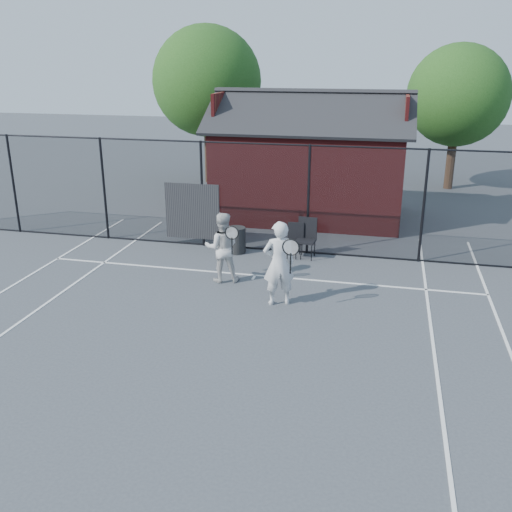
% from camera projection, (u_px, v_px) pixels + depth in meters
% --- Properties ---
extents(ground, '(80.00, 80.00, 0.00)m').
position_uv_depth(ground, '(221.00, 328.00, 11.45)').
color(ground, '#404449').
rests_on(ground, ground).
extents(court_lines, '(11.02, 18.00, 0.01)m').
position_uv_depth(court_lines, '(201.00, 360.00, 10.23)').
color(court_lines, white).
rests_on(court_lines, ground).
extents(fence, '(22.04, 3.00, 3.00)m').
position_uv_depth(fence, '(261.00, 200.00, 15.63)').
color(fence, black).
rests_on(fence, ground).
extents(clubhouse, '(6.50, 4.36, 4.19)m').
position_uv_depth(clubhouse, '(310.00, 169.00, 19.08)').
color(clubhouse, maroon).
rests_on(clubhouse, ground).
extents(tree_left, '(4.48, 4.48, 6.44)m').
position_uv_depth(tree_left, '(207.00, 81.00, 23.43)').
color(tree_left, '#2F2013').
rests_on(tree_left, ground).
extents(tree_right, '(3.97, 3.97, 5.70)m').
position_uv_depth(tree_right, '(458.00, 96.00, 22.38)').
color(tree_right, '#2F2013').
rests_on(tree_right, ground).
extents(player_front, '(0.90, 0.73, 1.89)m').
position_uv_depth(player_front, '(279.00, 263.00, 12.27)').
color(player_front, silver).
rests_on(player_front, ground).
extents(player_back, '(1.00, 0.86, 1.70)m').
position_uv_depth(player_back, '(222.00, 247.00, 13.61)').
color(player_back, silver).
rests_on(player_back, ground).
extents(chair_left, '(0.47, 0.48, 0.91)m').
position_uv_depth(chair_left, '(295.00, 241.00, 15.35)').
color(chair_left, black).
rests_on(chair_left, ground).
extents(chair_right, '(0.54, 0.56, 1.06)m').
position_uv_depth(chair_right, '(306.00, 239.00, 15.29)').
color(chair_right, black).
rests_on(chair_right, ground).
extents(waste_bin, '(0.51, 0.51, 0.73)m').
position_uv_depth(waste_bin, '(237.00, 240.00, 15.75)').
color(waste_bin, '#262626').
rests_on(waste_bin, ground).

